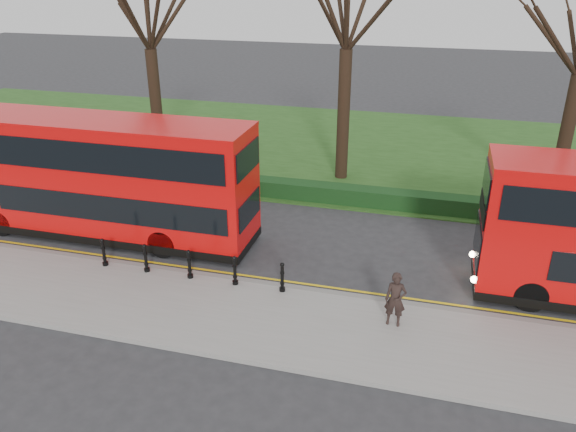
% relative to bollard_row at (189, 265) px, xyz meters
% --- Properties ---
extents(ground, '(120.00, 120.00, 0.00)m').
position_rel_bollard_row_xyz_m(ground, '(1.17, 1.35, -0.65)').
color(ground, '#28282B').
rests_on(ground, ground).
extents(pavement, '(60.00, 4.00, 0.15)m').
position_rel_bollard_row_xyz_m(pavement, '(1.17, -1.65, -0.57)').
color(pavement, gray).
rests_on(pavement, ground).
extents(kerb, '(60.00, 0.25, 0.16)m').
position_rel_bollard_row_xyz_m(kerb, '(1.17, 0.35, -0.57)').
color(kerb, slate).
rests_on(kerb, ground).
extents(grass_verge, '(60.00, 18.00, 0.06)m').
position_rel_bollard_row_xyz_m(grass_verge, '(1.17, 16.35, -0.62)').
color(grass_verge, '#214717').
rests_on(grass_verge, ground).
extents(hedge, '(60.00, 0.90, 0.80)m').
position_rel_bollard_row_xyz_m(hedge, '(1.17, 8.15, -0.25)').
color(hedge, black).
rests_on(hedge, ground).
extents(yellow_line_outer, '(60.00, 0.10, 0.01)m').
position_rel_bollard_row_xyz_m(yellow_line_outer, '(1.17, 0.65, -0.64)').
color(yellow_line_outer, yellow).
rests_on(yellow_line_outer, ground).
extents(yellow_line_inner, '(60.00, 0.10, 0.01)m').
position_rel_bollard_row_xyz_m(yellow_line_inner, '(1.17, 0.85, -0.64)').
color(yellow_line_inner, yellow).
rests_on(yellow_line_inner, ground).
extents(tree_left, '(6.96, 6.96, 10.87)m').
position_rel_bollard_row_xyz_m(tree_left, '(-6.83, 11.35, 7.25)').
color(tree_left, black).
rests_on(tree_left, ground).
extents(tree_mid, '(7.37, 7.37, 11.52)m').
position_rel_bollard_row_xyz_m(tree_mid, '(3.17, 11.35, 7.73)').
color(tree_mid, black).
rests_on(tree_mid, ground).
extents(bollard_row, '(6.69, 0.15, 1.00)m').
position_rel_bollard_row_xyz_m(bollard_row, '(0.00, 0.00, 0.00)').
color(bollard_row, black).
rests_on(bollard_row, pavement).
extents(bus_lead, '(11.82, 2.71, 4.70)m').
position_rel_bollard_row_xyz_m(bus_lead, '(-4.59, 2.55, 1.72)').
color(bus_lead, red).
rests_on(bus_lead, ground).
extents(pedestrian, '(0.62, 0.41, 1.71)m').
position_rel_bollard_row_xyz_m(pedestrian, '(6.97, -0.91, 0.35)').
color(pedestrian, black).
rests_on(pedestrian, pavement).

